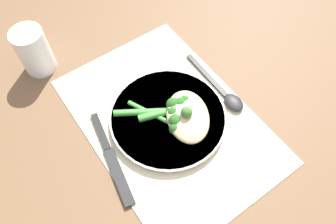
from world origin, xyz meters
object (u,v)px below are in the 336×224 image
Objects in this scene: chicken_fillet at (188,116)px; water_glass at (34,51)px; plate at (168,117)px; broccoli_stalk_left at (179,107)px; spoon at (226,95)px; broccoli_stalk_rear at (165,110)px; knife at (110,155)px; broccoli_stalk_right at (170,123)px.

water_glass is at bearing 29.95° from chicken_fillet.
plate is 2.11× the size of broccoli_stalk_left.
spoon is at bearing -136.92° from water_glass.
broccoli_stalk_rear is at bearing -150.81° from water_glass.
chicken_fillet is 0.05m from broccoli_stalk_rear.
broccoli_stalk_rear is 0.67× the size of spoon.
knife is at bearing 90.80° from plate.
knife is at bearing -33.45° from broccoli_stalk_right.
broccoli_stalk_rear is (0.01, 0.00, 0.02)m from plate.
chicken_fillet and broccoli_stalk_rear have the same top height.
plate is at bearing -9.77° from spoon.
plate is 0.03m from broccoli_stalk_left.
chicken_fillet is 0.04m from broccoli_stalk_right.
spoon is (0.00, -0.11, -0.02)m from chicken_fillet.
broccoli_stalk_right is 1.15× the size of water_glass.
broccoli_stalk_right reaches higher than broccoli_stalk_rear.
broccoli_stalk_left and broccoli_stalk_right have the same top height.
broccoli_stalk_right is 0.98× the size of broccoli_stalk_rear.
broccoli_stalk_right is (0.01, 0.04, -0.00)m from chicken_fillet.
knife is (0.02, 0.13, -0.02)m from broccoli_stalk_right.
broccoli_stalk_left is 0.55× the size of knife.
broccoli_stalk_left is 0.90× the size of broccoli_stalk_rear.
water_glass reaches higher than chicken_fillet.
broccoli_stalk_left reaches higher than knife.
plate reaches higher than spoon.
water_glass is at bearing -76.38° from knife.
broccoli_stalk_right is at bearing -42.51° from broccoli_stalk_left.
knife is (0.03, 0.16, -0.03)m from chicken_fillet.
spoon is at bearing -174.65° from knife.
broccoli_stalk_rear is at bearing 7.85° from plate.
chicken_fillet is 0.79× the size of spoon.
chicken_fillet is 0.03m from broccoli_stalk_left.
broccoli_stalk_left reaches higher than spoon.
water_glass is at bearing -45.80° from spoon.
chicken_fillet is at bearing -138.61° from plate.
chicken_fillet is at bearing -150.05° from water_glass.
plate is 2.22× the size of water_glass.
broccoli_stalk_left is at bearing -176.38° from broccoli_stalk_right.
water_glass is (0.29, 0.02, 0.05)m from knife.
broccoli_stalk_left is at bearing -95.64° from plate.
broccoli_stalk_rear reaches higher than knife.
spoon is at bearing -100.88° from plate.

